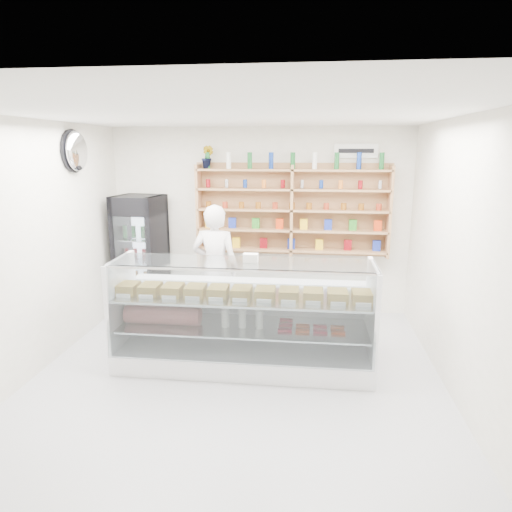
# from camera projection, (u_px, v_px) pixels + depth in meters

# --- Properties ---
(room) EXTENTS (5.00, 5.00, 5.00)m
(room) POSITION_uv_depth(u_px,v_px,m) (232.00, 259.00, 4.56)
(room) COLOR #A9A9AE
(room) RESTS_ON ground
(display_counter) EXTENTS (2.92, 0.87, 1.27)m
(display_counter) POSITION_uv_depth(u_px,v_px,m) (243.00, 338.00, 5.27)
(display_counter) COLOR white
(display_counter) RESTS_ON floor
(shop_worker) EXTENTS (0.66, 0.45, 1.76)m
(shop_worker) POSITION_uv_depth(u_px,v_px,m) (215.00, 268.00, 6.27)
(shop_worker) COLOR silver
(shop_worker) RESTS_ON floor
(drinks_cooler) EXTENTS (0.73, 0.71, 1.81)m
(drinks_cooler) POSITION_uv_depth(u_px,v_px,m) (141.00, 255.00, 6.88)
(drinks_cooler) COLOR black
(drinks_cooler) RESTS_ON floor
(wall_shelving) EXTENTS (2.84, 0.28, 1.33)m
(wall_shelving) POSITION_uv_depth(u_px,v_px,m) (292.00, 210.00, 6.72)
(wall_shelving) COLOR #AF7952
(wall_shelving) RESTS_ON back_wall
(potted_plant) EXTENTS (0.22, 0.20, 0.33)m
(potted_plant) POSITION_uv_depth(u_px,v_px,m) (208.00, 157.00, 6.68)
(potted_plant) COLOR #1E6626
(potted_plant) RESTS_ON wall_shelving
(security_mirror) EXTENTS (0.15, 0.50, 0.50)m
(security_mirror) POSITION_uv_depth(u_px,v_px,m) (77.00, 151.00, 5.72)
(security_mirror) COLOR silver
(security_mirror) RESTS_ON left_wall
(wall_sign) EXTENTS (0.62, 0.03, 0.20)m
(wall_sign) POSITION_uv_depth(u_px,v_px,m) (356.00, 151.00, 6.55)
(wall_sign) COLOR white
(wall_sign) RESTS_ON back_wall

